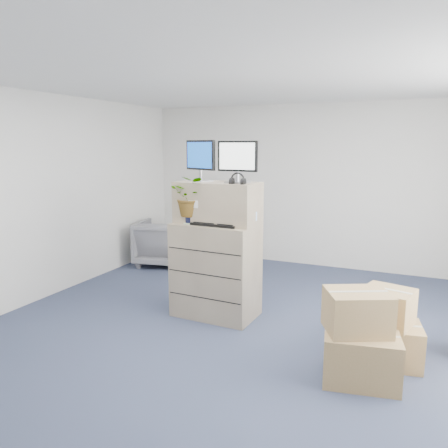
{
  "coord_description": "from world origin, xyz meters",
  "views": [
    {
      "loc": [
        1.65,
        -4.01,
        2.1
      ],
      "look_at": [
        -0.3,
        0.4,
        1.23
      ],
      "focal_mm": 35.0,
      "sensor_mm": 36.0,
      "label": 1
    }
  ],
  "objects_px": {
    "water_bottle": "(223,210)",
    "potted_plant": "(191,202)",
    "filing_cabinet_lower": "(216,270)",
    "office_chair": "(163,241)",
    "monitor_left": "(200,158)",
    "monitor_right": "(237,159)",
    "keyboard": "(216,224)"
  },
  "relations": [
    {
      "from": "keyboard",
      "to": "water_bottle",
      "type": "distance_m",
      "value": 0.24
    },
    {
      "from": "water_bottle",
      "to": "potted_plant",
      "type": "height_order",
      "value": "potted_plant"
    },
    {
      "from": "potted_plant",
      "to": "water_bottle",
      "type": "bearing_deg",
      "value": 27.69
    },
    {
      "from": "monitor_right",
      "to": "potted_plant",
      "type": "xyz_separation_m",
      "value": [
        -0.55,
        -0.12,
        -0.51
      ]
    },
    {
      "from": "filing_cabinet_lower",
      "to": "monitor_right",
      "type": "bearing_deg",
      "value": 6.97
    },
    {
      "from": "keyboard",
      "to": "potted_plant",
      "type": "distance_m",
      "value": 0.42
    },
    {
      "from": "office_chair",
      "to": "filing_cabinet_lower",
      "type": "bearing_deg",
      "value": 125.0
    },
    {
      "from": "keyboard",
      "to": "water_bottle",
      "type": "bearing_deg",
      "value": 88.25
    },
    {
      "from": "potted_plant",
      "to": "keyboard",
      "type": "bearing_deg",
      "value": -1.09
    },
    {
      "from": "filing_cabinet_lower",
      "to": "water_bottle",
      "type": "relative_size",
      "value": 3.65
    },
    {
      "from": "monitor_right",
      "to": "keyboard",
      "type": "relative_size",
      "value": 0.86
    },
    {
      "from": "monitor_right",
      "to": "office_chair",
      "type": "height_order",
      "value": "monitor_right"
    },
    {
      "from": "water_bottle",
      "to": "monitor_left",
      "type": "bearing_deg",
      "value": 178.5
    },
    {
      "from": "filing_cabinet_lower",
      "to": "keyboard",
      "type": "distance_m",
      "value": 0.61
    },
    {
      "from": "monitor_right",
      "to": "keyboard",
      "type": "bearing_deg",
      "value": -146.34
    },
    {
      "from": "monitor_left",
      "to": "office_chair",
      "type": "xyz_separation_m",
      "value": [
        -1.61,
        1.66,
        -1.51
      ]
    },
    {
      "from": "keyboard",
      "to": "office_chair",
      "type": "xyz_separation_m",
      "value": [
        -1.91,
        1.86,
        -0.75
      ]
    },
    {
      "from": "potted_plant",
      "to": "office_chair",
      "type": "xyz_separation_m",
      "value": [
        -1.57,
        1.85,
        -1.0
      ]
    },
    {
      "from": "filing_cabinet_lower",
      "to": "monitor_left",
      "type": "bearing_deg",
      "value": 163.03
    },
    {
      "from": "monitor_left",
      "to": "office_chair",
      "type": "height_order",
      "value": "monitor_left"
    },
    {
      "from": "water_bottle",
      "to": "potted_plant",
      "type": "xyz_separation_m",
      "value": [
        -0.35,
        -0.18,
        0.11
      ]
    },
    {
      "from": "filing_cabinet_lower",
      "to": "keyboard",
      "type": "xyz_separation_m",
      "value": [
        0.06,
        -0.11,
        0.6
      ]
    },
    {
      "from": "monitor_right",
      "to": "keyboard",
      "type": "distance_m",
      "value": 0.8
    },
    {
      "from": "monitor_left",
      "to": "office_chair",
      "type": "relative_size",
      "value": 0.57
    },
    {
      "from": "filing_cabinet_lower",
      "to": "keyboard",
      "type": "height_order",
      "value": "keyboard"
    },
    {
      "from": "keyboard",
      "to": "office_chair",
      "type": "height_order",
      "value": "keyboard"
    },
    {
      "from": "keyboard",
      "to": "water_bottle",
      "type": "relative_size",
      "value": 1.81
    },
    {
      "from": "keyboard",
      "to": "office_chair",
      "type": "relative_size",
      "value": 0.67
    },
    {
      "from": "filing_cabinet_lower",
      "to": "office_chair",
      "type": "relative_size",
      "value": 1.34
    },
    {
      "from": "monitor_left",
      "to": "monitor_right",
      "type": "height_order",
      "value": "monitor_left"
    },
    {
      "from": "filing_cabinet_lower",
      "to": "monitor_right",
      "type": "xyz_separation_m",
      "value": [
        0.27,
        0.02,
        1.35
      ]
    },
    {
      "from": "water_bottle",
      "to": "office_chair",
      "type": "bearing_deg",
      "value": 139.07
    }
  ]
}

